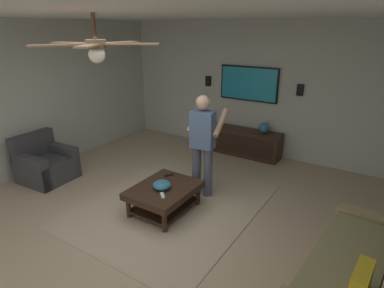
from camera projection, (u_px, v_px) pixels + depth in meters
ground_plane at (143, 233)px, 4.25m from camera, size 8.64×8.64×0.00m
wall_back_tv at (255, 89)px, 6.66m from camera, size 0.10×6.27×2.73m
ceiling_slab at (129, 7)px, 3.29m from camera, size 7.40×6.27×0.10m
area_rug at (173, 204)px, 4.92m from camera, size 2.97×2.39×0.01m
couch at (359, 280)px, 3.03m from camera, size 1.97×1.04×0.87m
armchair at (45, 165)px, 5.68m from camera, size 0.85×0.86×0.82m
coffee_table at (164, 193)px, 4.67m from camera, size 1.00×0.80×0.40m
media_console at (241, 142)px, 6.83m from camera, size 0.45×1.70×0.55m
tv at (249, 84)px, 6.61m from camera, size 0.05×1.26×0.71m
person_standing at (203, 140)px, 4.94m from camera, size 0.58×0.58×1.64m
bowl at (162, 185)px, 4.56m from camera, size 0.26×0.26×0.12m
remote_white at (163, 195)px, 4.37m from camera, size 0.13×0.14×0.02m
remote_black at (169, 175)px, 4.98m from camera, size 0.15×0.12×0.02m
remote_grey at (167, 186)px, 4.63m from camera, size 0.12×0.15×0.02m
vase_round at (264, 128)px, 6.47m from camera, size 0.22×0.22×0.22m
wall_speaker_left at (300, 90)px, 6.09m from camera, size 0.06×0.12×0.22m
wall_speaker_right at (208, 81)px, 7.12m from camera, size 0.06×0.12×0.22m
ceiling_fan at (96, 47)px, 3.05m from camera, size 1.19×1.14×0.46m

